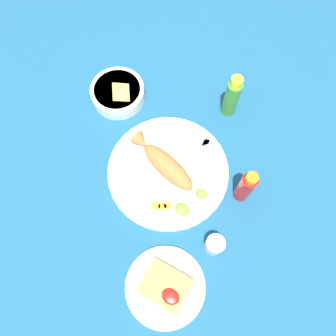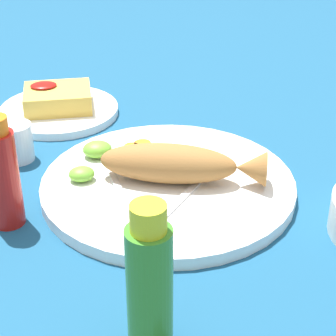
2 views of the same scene
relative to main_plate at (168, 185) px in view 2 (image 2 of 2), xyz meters
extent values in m
plane|color=navy|center=(0.00, 0.00, -0.01)|extent=(4.00, 4.00, 0.00)
cylinder|color=white|center=(0.00, 0.00, 0.00)|extent=(0.37, 0.37, 0.02)
ellipsoid|color=#996633|center=(0.00, 0.00, 0.04)|extent=(0.20, 0.12, 0.06)
cone|color=#996633|center=(-0.11, 0.03, 0.04)|extent=(0.06, 0.06, 0.05)
cube|color=silver|center=(-0.01, 0.05, 0.01)|extent=(0.08, 0.10, 0.00)
cube|color=silver|center=(0.05, 0.13, 0.01)|extent=(0.06, 0.07, 0.00)
cube|color=silver|center=(0.07, 0.02, 0.01)|extent=(0.02, 0.12, 0.00)
cube|color=silver|center=(0.06, 0.11, 0.01)|extent=(0.03, 0.07, 0.00)
cylinder|color=orange|center=(0.02, -0.11, 0.01)|extent=(0.03, 0.03, 0.00)
cylinder|color=orange|center=(0.04, -0.11, 0.01)|extent=(0.02, 0.02, 0.00)
cylinder|color=orange|center=(0.05, -0.10, 0.01)|extent=(0.02, 0.02, 0.00)
ellipsoid|color=#6BB233|center=(0.10, -0.09, 0.02)|extent=(0.04, 0.04, 0.02)
ellipsoid|color=#6BB233|center=(0.12, -0.02, 0.02)|extent=(0.04, 0.03, 0.02)
cylinder|color=#B21914|center=(0.22, 0.04, 0.06)|extent=(0.04, 0.04, 0.13)
cylinder|color=#3D8428|center=(0.07, 0.29, 0.06)|extent=(0.05, 0.05, 0.14)
cylinder|color=yellow|center=(0.07, 0.29, 0.15)|extent=(0.03, 0.03, 0.03)
cylinder|color=silver|center=(0.22, -0.13, 0.02)|extent=(0.05, 0.05, 0.06)
cylinder|color=white|center=(0.22, -0.13, 0.00)|extent=(0.04, 0.04, 0.03)
cylinder|color=white|center=(0.15, -0.29, 0.00)|extent=(0.21, 0.21, 0.01)
cube|color=gold|center=(0.15, -0.29, 0.02)|extent=(0.12, 0.10, 0.04)
ellipsoid|color=#AD140F|center=(0.18, -0.31, 0.04)|extent=(0.05, 0.04, 0.01)
camera|label=1|loc=(0.17, -0.30, 0.93)|focal=35.00mm
camera|label=2|loc=(0.12, 0.74, 0.46)|focal=65.00mm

